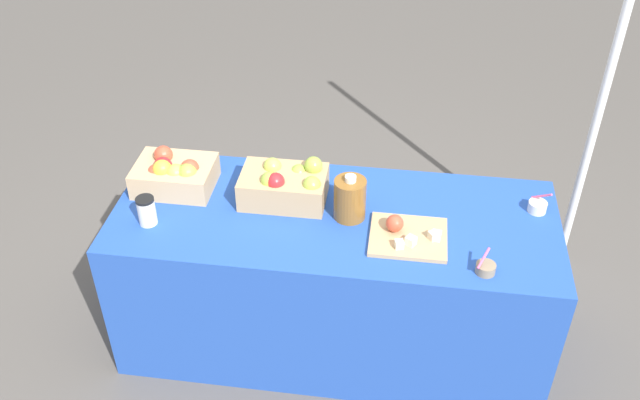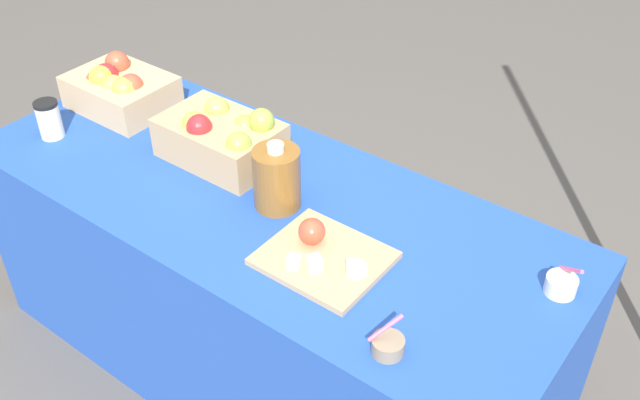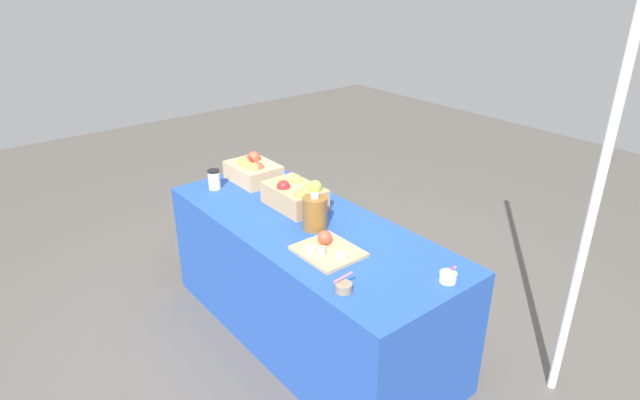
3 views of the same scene
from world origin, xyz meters
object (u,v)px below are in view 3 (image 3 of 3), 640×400
(apple_crate_middle, at_px, (295,195))
(tent_pole, at_px, (597,192))
(sample_bowl_near, at_px, (448,277))
(cutting_board_front, at_px, (328,249))
(coffee_cup, at_px, (214,179))
(apple_crate_left, at_px, (253,170))
(cider_jug, at_px, (314,213))
(sample_bowl_mid, at_px, (344,287))

(apple_crate_middle, xyz_separation_m, tent_pole, (1.39, 0.65, 0.31))
(sample_bowl_near, bearing_deg, cutting_board_front, -154.43)
(coffee_cup, bearing_deg, cutting_board_front, 2.57)
(apple_crate_left, distance_m, coffee_cup, 0.27)
(apple_crate_left, xyz_separation_m, cider_jug, (0.79, -0.11, 0.02))
(apple_crate_left, height_order, cider_jug, cider_jug)
(apple_crate_middle, bearing_deg, apple_crate_left, 177.48)
(apple_crate_left, bearing_deg, sample_bowl_near, 1.66)
(cutting_board_front, relative_size, sample_bowl_near, 2.92)
(apple_crate_middle, height_order, sample_bowl_mid, apple_crate_middle)
(apple_crate_middle, distance_m, tent_pole, 1.57)
(tent_pole, bearing_deg, sample_bowl_mid, -118.87)
(sample_bowl_near, bearing_deg, coffee_cup, -169.21)
(sample_bowl_near, relative_size, cider_jug, 0.52)
(apple_crate_middle, bearing_deg, cider_jug, -16.22)
(cutting_board_front, bearing_deg, sample_bowl_mid, -27.77)
(sample_bowl_near, height_order, coffee_cup, coffee_cup)
(apple_crate_left, bearing_deg, coffee_cup, -98.29)
(sample_bowl_mid, bearing_deg, apple_crate_middle, 157.13)
(apple_crate_left, distance_m, cutting_board_front, 1.06)
(cutting_board_front, bearing_deg, coffee_cup, -177.43)
(apple_crate_middle, height_order, coffee_cup, apple_crate_middle)
(apple_crate_left, relative_size, sample_bowl_near, 3.21)
(sample_bowl_near, bearing_deg, apple_crate_left, -178.34)
(apple_crate_left, distance_m, tent_pole, 2.03)
(sample_bowl_mid, bearing_deg, apple_crate_left, 164.36)
(cutting_board_front, xyz_separation_m, cider_jug, (-0.25, 0.11, 0.07))
(cider_jug, bearing_deg, apple_crate_left, 172.41)
(cutting_board_front, bearing_deg, apple_crate_middle, 160.12)
(sample_bowl_mid, relative_size, tent_pole, 0.04)
(apple_crate_left, xyz_separation_m, tent_pole, (1.90, 0.63, 0.32))
(cider_jug, xyz_separation_m, tent_pole, (1.11, 0.74, 0.30))
(cider_jug, bearing_deg, cutting_board_front, -23.91)
(sample_bowl_near, relative_size, coffee_cup, 0.84)
(cutting_board_front, bearing_deg, cider_jug, 156.09)
(tent_pole, bearing_deg, cutting_board_front, -135.54)
(coffee_cup, bearing_deg, tent_pole, 24.77)
(sample_bowl_mid, distance_m, coffee_cup, 1.39)
(apple_crate_left, distance_m, sample_bowl_mid, 1.40)
(sample_bowl_mid, xyz_separation_m, coffee_cup, (-1.38, 0.11, 0.04))
(apple_crate_left, height_order, apple_crate_middle, apple_crate_middle)
(apple_crate_middle, bearing_deg, sample_bowl_near, 3.61)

